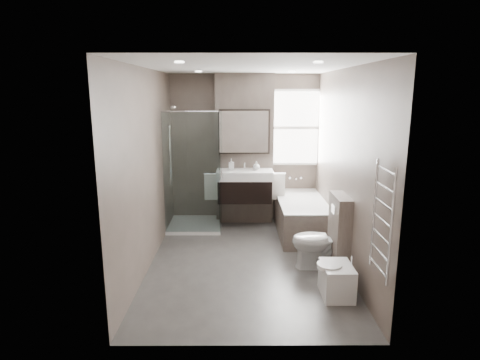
{
  "coord_description": "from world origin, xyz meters",
  "views": [
    {
      "loc": [
        -0.11,
        -5.19,
        2.31
      ],
      "look_at": [
        -0.08,
        0.15,
        1.12
      ],
      "focal_mm": 30.0,
      "sensor_mm": 36.0,
      "label": 1
    }
  ],
  "objects_px": {
    "vanity": "(245,185)",
    "toilet": "(320,241)",
    "bathtub": "(301,215)",
    "bidet": "(336,280)"
  },
  "relations": [
    {
      "from": "toilet",
      "to": "vanity",
      "type": "bearing_deg",
      "value": -147.88
    },
    {
      "from": "bidet",
      "to": "toilet",
      "type": "bearing_deg",
      "value": 93.36
    },
    {
      "from": "vanity",
      "to": "bidet",
      "type": "relative_size",
      "value": 1.94
    },
    {
      "from": "vanity",
      "to": "toilet",
      "type": "xyz_separation_m",
      "value": [
        0.97,
        -1.64,
        -0.37
      ]
    },
    {
      "from": "vanity",
      "to": "toilet",
      "type": "relative_size",
      "value": 1.29
    },
    {
      "from": "vanity",
      "to": "bathtub",
      "type": "height_order",
      "value": "vanity"
    },
    {
      "from": "vanity",
      "to": "bidet",
      "type": "bearing_deg",
      "value": -67.05
    },
    {
      "from": "vanity",
      "to": "bidet",
      "type": "xyz_separation_m",
      "value": [
        1.01,
        -2.4,
        -0.54
      ]
    },
    {
      "from": "vanity",
      "to": "toilet",
      "type": "height_order",
      "value": "vanity"
    },
    {
      "from": "vanity",
      "to": "bathtub",
      "type": "relative_size",
      "value": 0.59
    }
  ]
}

